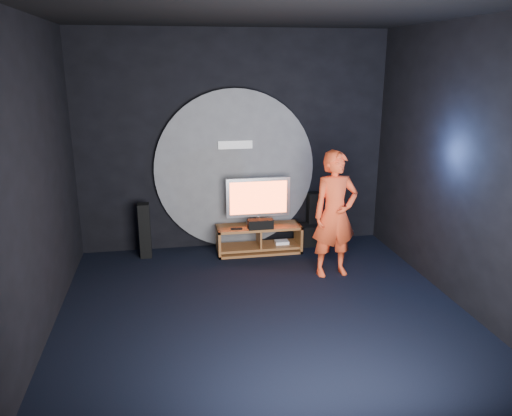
% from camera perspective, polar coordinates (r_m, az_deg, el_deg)
% --- Properties ---
extents(floor, '(5.00, 5.00, 0.00)m').
position_cam_1_polar(floor, '(6.31, 0.86, -11.92)').
color(floor, black).
rests_on(floor, ground).
extents(back_wall, '(5.00, 0.04, 3.50)m').
position_cam_1_polar(back_wall, '(8.12, -2.50, 7.56)').
color(back_wall, black).
rests_on(back_wall, ground).
extents(front_wall, '(5.00, 0.04, 3.50)m').
position_cam_1_polar(front_wall, '(3.38, 9.16, -5.39)').
color(front_wall, black).
rests_on(front_wall, ground).
extents(left_wall, '(0.04, 5.00, 3.50)m').
position_cam_1_polar(left_wall, '(5.77, -24.26, 2.49)').
color(left_wall, black).
rests_on(left_wall, ground).
extents(right_wall, '(0.04, 5.00, 3.50)m').
position_cam_1_polar(right_wall, '(6.64, 22.69, 4.33)').
color(right_wall, black).
rests_on(right_wall, ground).
extents(ceiling, '(5.00, 5.00, 0.01)m').
position_cam_1_polar(ceiling, '(5.58, 1.02, 21.66)').
color(ceiling, black).
rests_on(ceiling, back_wall).
extents(wall_disc_panel, '(2.60, 0.11, 2.60)m').
position_cam_1_polar(wall_disc_panel, '(8.15, -2.40, 4.39)').
color(wall_disc_panel, '#515156').
rests_on(wall_disc_panel, ground).
extents(media_console, '(1.36, 0.45, 0.45)m').
position_cam_1_polar(media_console, '(8.13, 0.38, -3.75)').
color(media_console, '#945E2D').
rests_on(media_console, ground).
extents(tv, '(1.03, 0.22, 0.78)m').
position_cam_1_polar(tv, '(7.98, 0.25, 1.00)').
color(tv, '#A1A0A7').
rests_on(tv, media_console).
extents(center_speaker, '(0.40, 0.15, 0.15)m').
position_cam_1_polar(center_speaker, '(7.89, 0.52, -1.84)').
color(center_speaker, black).
rests_on(center_speaker, media_console).
extents(remote, '(0.18, 0.05, 0.02)m').
position_cam_1_polar(remote, '(7.87, -2.24, -2.39)').
color(remote, black).
rests_on(remote, media_console).
extents(tower_speaker_left, '(0.18, 0.19, 0.88)m').
position_cam_1_polar(tower_speaker_left, '(8.05, -12.59, -2.53)').
color(tower_speaker_left, black).
rests_on(tower_speaker_left, ground).
extents(tower_speaker_right, '(0.18, 0.19, 0.88)m').
position_cam_1_polar(tower_speaker_right, '(8.55, 6.48, -1.11)').
color(tower_speaker_right, black).
rests_on(tower_speaker_right, ground).
extents(subwoofer, '(0.32, 0.32, 0.35)m').
position_cam_1_polar(subwoofer, '(8.50, 5.73, -3.05)').
color(subwoofer, black).
rests_on(subwoofer, ground).
extents(player, '(0.70, 0.50, 1.82)m').
position_cam_1_polar(player, '(7.16, 9.00, -0.72)').
color(player, '#EB4520').
rests_on(player, ground).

